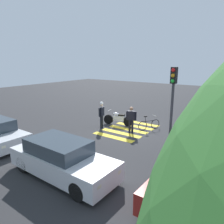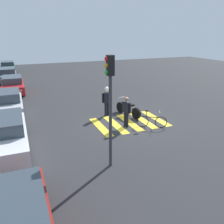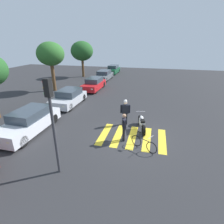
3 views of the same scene
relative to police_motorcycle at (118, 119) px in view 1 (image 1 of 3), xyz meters
The scene contains 9 objects.
ground_plane 1.29m from the police_motorcycle, 157.40° to the left, with size 60.00×60.00×0.00m, color #2B2B2D.
police_motorcycle is the anchor object (origin of this frame).
leaning_bicycle 2.30m from the police_motorcycle, behind, with size 0.89×1.45×0.99m.
officer_on_foot 1.92m from the police_motorcycle, 149.96° to the left, with size 0.66×0.33×1.71m.
officer_by_motorcycle 1.48m from the police_motorcycle, 65.11° to the left, with size 0.31×0.68×1.86m.
crosswalk_stripes 1.29m from the police_motorcycle, 157.40° to the left, with size 2.88×4.05×0.01m.
car_maroon_wagon 10.28m from the police_motorcycle, 138.49° to the left, with size 4.35×1.75×1.41m.
car_white_van 7.33m from the police_motorcycle, 105.66° to the left, with size 4.72×1.86×1.49m.
traffic_light_pole 6.46m from the police_motorcycle, 146.60° to the left, with size 0.25×0.33×4.28m.
Camera 1 is at (-6.98, 11.76, 4.53)m, focal length 33.80 mm.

